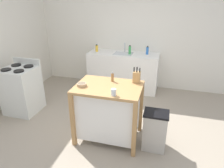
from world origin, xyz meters
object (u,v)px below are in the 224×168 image
Objects in this scene: bottle_spray_cleaner at (97,48)px; stove at (22,90)px; drinking_cup at (114,92)px; pepper_grinder at (112,77)px; sink_faucet at (125,47)px; bottle_hand_soap at (130,50)px; bottle_dish_soap at (147,51)px; bowl_ceramic_wide at (82,85)px; trash_bin at (155,131)px; kitchen_island at (109,110)px; knife_block at (137,77)px.

stove is at bearing -122.68° from bottle_spray_cleaner.
bottle_spray_cleaner is (-1.02, 2.24, 0.01)m from drinking_cup.
sink_faucet is (-0.21, 1.92, 0.02)m from pepper_grinder.
pepper_grinder is 1.75m from bottle_hand_soap.
drinking_cup is 0.50× the size of bottle_dish_soap.
pepper_grinder reaches higher than drinking_cup.
bottle_hand_soap reaches higher than bottle_dish_soap.
bowl_ceramic_wide is 0.50m from pepper_grinder.
pepper_grinder is at bearing 107.02° from drinking_cup.
sink_faucet is 0.56m from bottle_dish_soap.
bowl_ceramic_wide is at bearing -178.20° from trash_bin.
trash_bin is at bearing 1.80° from bowl_ceramic_wide.
bottle_spray_cleaner is (-1.22, -0.06, -0.01)m from bottle_dish_soap.
sink_faucet is 2.49m from stove.
kitchen_island is 0.52m from pepper_grinder.
kitchen_island is 5.72× the size of bottle_spray_cleaner.
pepper_grinder reaches higher than kitchen_island.
knife_block is at bearing 67.22° from drinking_cup.
trash_bin is 3.02× the size of bottle_hand_soap.
bottle_dish_soap reaches higher than trash_bin.
bowl_ceramic_wide is at bearing -17.55° from stove.
sink_faucet is at bearing 96.39° from pepper_grinder.
bowl_ceramic_wide is at bearing -154.54° from knife_block.
knife_block reaches higher than bottle_spray_cleaner.
pepper_grinder is at bearing -63.58° from bottle_spray_cleaner.
sink_faucet is 0.68m from bottle_spray_cleaner.
knife_block is 1.14× the size of sink_faucet.
bowl_ceramic_wide is 0.14× the size of stove.
bottle_dish_soap is 1.11× the size of bottle_spray_cleaner.
bowl_ceramic_wide is 2.26m from bottle_dish_soap.
trash_bin is at bearing -66.62° from sink_faucet.
trash_bin is 2.24m from bottle_dish_soap.
trash_bin is at bearing -9.54° from stove.
bottle_hand_soap is (0.33, 2.05, 0.05)m from bowl_ceramic_wide.
trash_bin is 2.86× the size of sink_faucet.
stove is at bearing 174.69° from pepper_grinder.
bottle_dish_soap is at bearing 3.01° from bottle_spray_cleaner.
bottle_dish_soap reaches higher than drinking_cup.
pepper_grinder is 0.15× the size of stove.
sink_faucet reaches higher than bottle_spray_cleaner.
bowl_ceramic_wide is at bearing -108.85° from bottle_dish_soap.
kitchen_island is 0.77m from trash_bin.
kitchen_island is 4.53× the size of sink_faucet.
bottle_dish_soap reaches higher than bottle_spray_cleaner.
bottle_hand_soap is at bearing -167.85° from bottle_dish_soap.
bowl_ceramic_wide is 2.13m from bottle_spray_cleaner.
bowl_ceramic_wide is 1.66m from stove.
knife_block is 0.38m from pepper_grinder.
sink_faucet reaches higher than bowl_ceramic_wide.
bottle_hand_soap is at bearing 104.27° from knife_block.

